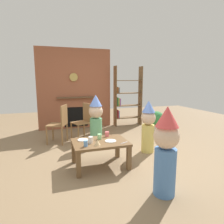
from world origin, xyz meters
name	(u,v)px	position (x,y,z in m)	size (l,w,h in m)	color
ground_plane	(111,157)	(0.00, 0.00, 0.00)	(12.00, 12.00, 0.00)	#846B4C
brick_fireplace_feature	(75,89)	(-0.32, 2.60, 1.19)	(2.20, 0.28, 2.40)	#935138
bookshelf	(126,99)	(1.28, 2.40, 0.87)	(0.90, 0.28, 1.90)	brown
coffee_table	(100,145)	(-0.31, -0.33, 0.37)	(0.92, 0.66, 0.44)	brown
paper_cup_near_left	(86,143)	(-0.58, -0.51, 0.49)	(0.06, 0.06, 0.09)	#669EE0
paper_cup_near_right	(107,134)	(-0.11, -0.09, 0.49)	(0.08, 0.08, 0.09)	#E5666B
paper_cup_center	(91,140)	(-0.47, -0.37, 0.50)	(0.08, 0.08, 0.11)	silver
paper_cup_far_left	(99,137)	(-0.28, -0.21, 0.49)	(0.07, 0.07, 0.09)	#8CD18C
paper_plate_front	(111,141)	(-0.13, -0.39, 0.45)	(0.19, 0.19, 0.01)	white
paper_plate_rear	(83,140)	(-0.57, -0.18, 0.45)	(0.18, 0.18, 0.01)	white
birthday_cake_slice	(97,142)	(-0.39, -0.51, 0.49)	(0.10, 0.10, 0.09)	#EAC68C
table_fork	(124,143)	(0.05, -0.54, 0.45)	(0.15, 0.02, 0.01)	silver
child_with_cone_hat	(166,149)	(0.27, -1.41, 0.62)	(0.32, 0.32, 1.16)	#4C7FC6
child_in_pink	(148,125)	(0.80, 0.02, 0.56)	(0.30, 0.30, 1.07)	#E0CC66
child_by_the_chairs	(96,119)	(-0.10, 0.81, 0.61)	(0.32, 0.32, 1.15)	#66B27F
dining_chair_left	(61,122)	(-0.86, 1.17, 0.51)	(0.52, 0.52, 0.90)	olive
dining_chair_middle	(84,119)	(-0.28, 1.27, 0.51)	(0.51, 0.51, 0.90)	olive
potted_plant_tall	(157,120)	(1.84, 1.41, 0.32)	(0.43, 0.43, 0.58)	beige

